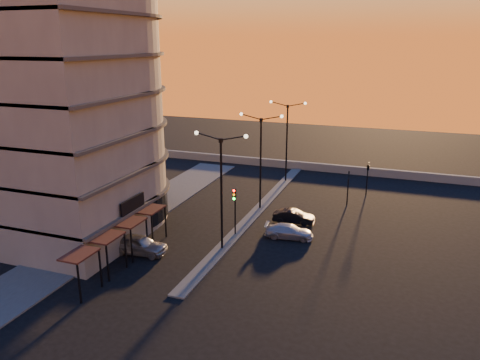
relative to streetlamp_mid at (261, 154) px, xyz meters
The scene contains 14 objects.
ground 11.46m from the streetlamp_mid, 90.00° to the right, with size 120.00×120.00×0.00m, color black.
sidewalk_west 13.30m from the streetlamp_mid, 150.26° to the right, with size 5.00×40.00×0.12m, color #474744.
median 5.53m from the streetlamp_mid, 90.00° to the left, with size 1.20×36.00×0.12m, color #474744.
parapet 16.91m from the streetlamp_mid, 82.87° to the left, with size 44.00×0.50×1.00m, color slate.
building 18.31m from the streetlamp_mid, 144.54° to the right, with size 14.35×17.08×25.00m.
streetlamp_near 10.00m from the streetlamp_mid, 90.00° to the right, with size 4.32×0.32×9.51m.
streetlamp_mid is the anchor object (origin of this frame).
streetlamp_far 10.00m from the streetlamp_mid, 90.00° to the left, with size 4.32×0.32×9.51m.
traffic_light_main 7.62m from the streetlamp_mid, 90.00° to the right, with size 0.28×0.44×4.25m.
signal_east_a 9.67m from the streetlamp_mid, 26.57° to the left, with size 0.13×0.16×3.60m.
signal_east_b 12.67m from the streetlamp_mid, 40.10° to the left, with size 0.42×1.99×3.60m.
car_hatchback 15.03m from the streetlamp_mid, 114.09° to the right, with size 1.81×4.49×1.53m, color gray.
car_sedan 6.91m from the streetlamp_mid, 32.36° to the right, with size 1.31×3.76×1.24m, color black.
car_wagon 9.02m from the streetlamp_mid, 53.16° to the right, with size 1.66×4.08×1.18m, color #B0B2B8.
Camera 1 is at (13.19, -31.85, 16.11)m, focal length 35.00 mm.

